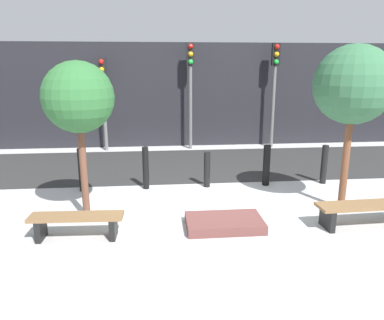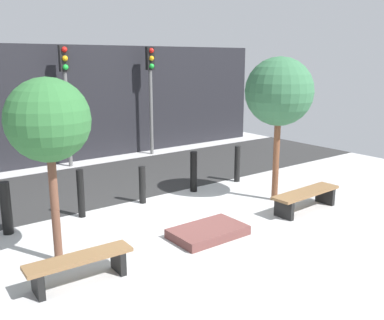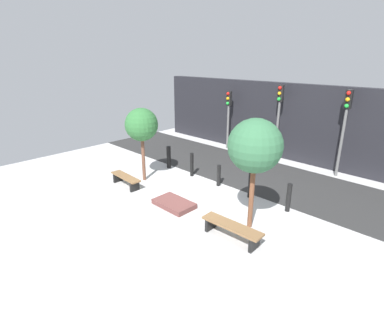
{
  "view_description": "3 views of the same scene",
  "coord_description": "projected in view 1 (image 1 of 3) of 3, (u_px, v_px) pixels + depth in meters",
  "views": [
    {
      "loc": [
        -1.24,
        -7.15,
        3.0
      ],
      "look_at": [
        -0.58,
        -0.29,
        1.24
      ],
      "focal_mm": 35.0,
      "sensor_mm": 36.0,
      "label": 1
    },
    {
      "loc": [
        -4.91,
        -6.64,
        3.36
      ],
      "look_at": [
        -0.38,
        -0.64,
        1.57
      ],
      "focal_mm": 40.0,
      "sensor_mm": 36.0,
      "label": 2
    },
    {
      "loc": [
        7.1,
        -7.02,
        5.03
      ],
      "look_at": [
        0.17,
        0.09,
        1.59
      ],
      "focal_mm": 28.0,
      "sensor_mm": 36.0,
      "label": 3
    }
  ],
  "objects": [
    {
      "name": "building_facade",
      "position": [
        189.0,
        95.0,
        14.14
      ],
      "size": [
        16.2,
        0.5,
        3.8
      ],
      "primitive_type": "cube",
      "color": "black",
      "rests_on": "ground"
    },
    {
      "name": "bench_left",
      "position": [
        77.0,
        222.0,
        6.6
      ],
      "size": [
        1.64,
        0.46,
        0.44
      ],
      "rotation": [
        0.0,
        0.0,
        -0.04
      ],
      "color": "black",
      "rests_on": "ground"
    },
    {
      "name": "road_strip",
      "position": [
        197.0,
        164.0,
        11.65
      ],
      "size": [
        18.0,
        3.95,
        0.01
      ],
      "primitive_type": "cube",
      "color": "#2B2B2B",
      "rests_on": "ground"
    },
    {
      "name": "traffic_light_mid_east",
      "position": [
        275.0,
        77.0,
        13.48
      ],
      "size": [
        0.28,
        0.27,
        3.76
      ],
      "color": "#5F5F5F",
      "rests_on": "ground"
    },
    {
      "name": "bench_right",
      "position": [
        366.0,
        210.0,
        7.1
      ],
      "size": [
        1.9,
        0.54,
        0.46
      ],
      "rotation": [
        0.0,
        0.0,
        0.04
      ],
      "color": "black",
      "rests_on": "ground"
    },
    {
      "name": "ground_plane",
      "position": [
        219.0,
        214.0,
        7.75
      ],
      "size": [
        18.0,
        18.0,
        0.0
      ],
      "primitive_type": "plane",
      "color": "#B0B0B0"
    },
    {
      "name": "bollard_left",
      "position": [
        146.0,
        168.0,
        9.23
      ],
      "size": [
        0.15,
        0.15,
        1.06
      ],
      "primitive_type": "cylinder",
      "color": "black",
      "rests_on": "ground"
    },
    {
      "name": "bollard_far_right",
      "position": [
        324.0,
        164.0,
        9.67
      ],
      "size": [
        0.16,
        0.16,
        1.01
      ],
      "primitive_type": "cylinder",
      "color": "black",
      "rests_on": "ground"
    },
    {
      "name": "bollard_far_left",
      "position": [
        82.0,
        170.0,
        9.09
      ],
      "size": [
        0.2,
        0.2,
        1.05
      ],
      "primitive_type": "cylinder",
      "color": "black",
      "rests_on": "ground"
    },
    {
      "name": "traffic_light_west",
      "position": [
        103.0,
        87.0,
        12.99
      ],
      "size": [
        0.28,
        0.27,
        3.24
      ],
      "color": "slate",
      "rests_on": "ground"
    },
    {
      "name": "bollard_right",
      "position": [
        266.0,
        165.0,
        9.52
      ],
      "size": [
        0.18,
        0.18,
        1.05
      ],
      "primitive_type": "cylinder",
      "color": "black",
      "rests_on": "ground"
    },
    {
      "name": "tree_behind_left_bench",
      "position": [
        78.0,
        98.0,
        6.99
      ],
      "size": [
        1.35,
        1.35,
        3.09
      ],
      "color": "brown",
      "rests_on": "ground"
    },
    {
      "name": "planter_bed",
      "position": [
        224.0,
        223.0,
        7.1
      ],
      "size": [
        1.45,
        0.89,
        0.18
      ],
      "primitive_type": "cube",
      "color": "brown",
      "rests_on": "ground"
    },
    {
      "name": "tree_behind_right_bench",
      "position": [
        353.0,
        85.0,
        7.44
      ],
      "size": [
        1.59,
        1.59,
        3.42
      ],
      "color": "brown",
      "rests_on": "ground"
    },
    {
      "name": "bollard_center",
      "position": [
        207.0,
        170.0,
        9.4
      ],
      "size": [
        0.16,
        0.16,
        0.9
      ],
      "primitive_type": "cylinder",
      "color": "black",
      "rests_on": "ground"
    },
    {
      "name": "traffic_light_mid_west",
      "position": [
        190.0,
        77.0,
        13.19
      ],
      "size": [
        0.28,
        0.27,
        3.76
      ],
      "color": "#5F5F5F",
      "rests_on": "ground"
    }
  ]
}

